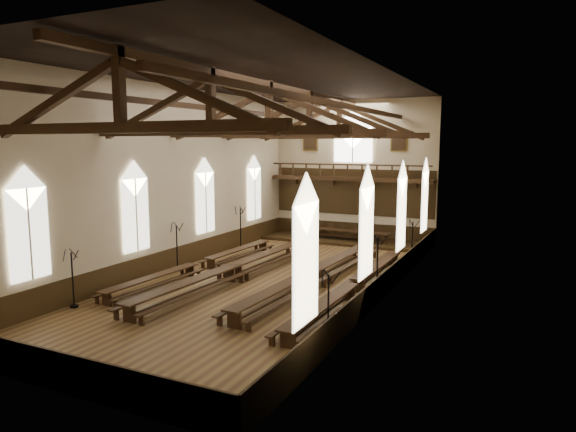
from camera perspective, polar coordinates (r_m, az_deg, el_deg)
name	(u,v)px	position (r m, az deg, el deg)	size (l,w,h in m)	color
ground	(270,281)	(26.23, -2.03, -7.22)	(26.00, 26.00, 0.00)	brown
room_walls	(269,153)	(25.31, -2.11, 7.03)	(26.00, 26.00, 26.00)	beige
wainscot_band	(270,269)	(26.08, -2.04, -5.95)	(12.00, 26.00, 1.20)	#35230F
side_windows	(269,208)	(25.50, -2.07, 0.91)	(11.85, 19.80, 4.50)	white
end_window	(353,139)	(37.22, 7.23, 8.47)	(2.80, 0.12, 3.80)	white
minstrels_gallery	(351,186)	(37.11, 7.03, 3.34)	(11.80, 1.24, 3.70)	#372111
portraits	(353,141)	(37.22, 7.23, 8.28)	(7.75, 0.09, 1.45)	brown
roof_trusses	(269,116)	(25.34, -2.13, 11.00)	(11.70, 25.70, 2.80)	#372111
refectory_row_a	(201,264)	(28.12, -9.66, -5.28)	(1.64, 13.63, 0.66)	#372111
refectory_row_b	(233,269)	(26.36, -6.12, -5.87)	(2.00, 14.99, 0.81)	#372111
refectory_row_c	(315,273)	(25.52, 3.03, -6.33)	(1.97, 14.81, 0.79)	#372111
refectory_row_d	(354,285)	(23.71, 7.33, -7.63)	(1.56, 14.14, 0.72)	#372111
dais	(338,240)	(36.59, 5.62, -2.72)	(11.40, 2.94, 0.20)	#35230F
high_table	(339,231)	(36.47, 5.64, -1.66)	(7.46, 1.25, 0.70)	#372111
high_chairs	(342,231)	(37.15, 6.02, -1.62)	(5.84, 0.44, 0.92)	#372111
candelabrum_left_near	(73,290)	(23.74, -22.75, -7.58)	(0.67, 0.78, 2.53)	black
candelabrum_left_mid	(177,256)	(28.73, -12.21, -4.38)	(0.75, 0.82, 2.68)	black
candelabrum_left_far	(241,236)	(34.20, -5.29, -2.18)	(0.84, 0.83, 2.82)	black
candelabrum_right_near	(328,320)	(18.40, 4.48, -11.42)	(0.69, 0.79, 2.57)	black
candelabrum_right_mid	(377,276)	(24.04, 9.86, -6.61)	(0.77, 0.88, 2.86)	black
candelabrum_right_far	(412,249)	(31.18, 13.61, -3.54)	(0.69, 0.77, 2.52)	black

